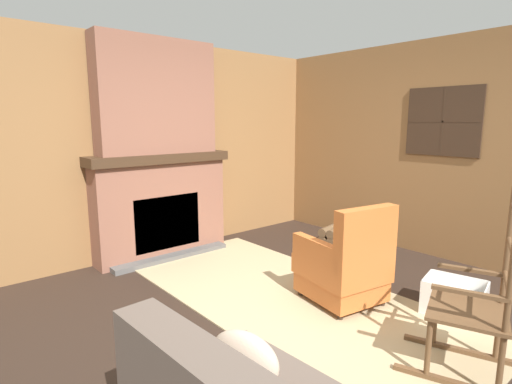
% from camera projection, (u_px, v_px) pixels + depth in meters
% --- Properties ---
extents(ground_plane, '(14.00, 14.00, 0.00)m').
position_uv_depth(ground_plane, '(302.00, 327.00, 3.25)').
color(ground_plane, '#2D2119').
extents(wood_panel_wall_left, '(0.06, 5.64, 2.62)m').
position_uv_depth(wood_panel_wall_left, '(152.00, 149.00, 4.93)').
color(wood_panel_wall_left, olive).
rests_on(wood_panel_wall_left, ground).
extents(wood_panel_wall_back, '(5.64, 0.09, 2.62)m').
position_uv_depth(wood_panel_wall_back, '(453.00, 150.00, 4.66)').
color(wood_panel_wall_back, olive).
rests_on(wood_panel_wall_back, ground).
extents(fireplace_hearth, '(0.53, 1.74, 1.27)m').
position_uv_depth(fireplace_hearth, '(162.00, 206.00, 4.90)').
color(fireplace_hearth, brown).
rests_on(fireplace_hearth, ground).
extents(chimney_breast, '(0.28, 1.45, 1.33)m').
position_uv_depth(chimney_breast, '(157.00, 97.00, 4.68)').
color(chimney_breast, brown).
rests_on(chimney_breast, fireplace_hearth).
extents(area_rug, '(3.64, 1.65, 0.01)m').
position_uv_depth(area_rug, '(287.00, 296.00, 3.80)').
color(area_rug, tan).
rests_on(area_rug, ground).
extents(armchair, '(0.79, 0.74, 0.94)m').
position_uv_depth(armchair, '(345.00, 267.00, 3.62)').
color(armchair, '#C6662D').
rests_on(armchair, ground).
extents(rocking_chair, '(0.91, 0.72, 1.25)m').
position_uv_depth(rocking_chair, '(474.00, 314.00, 2.59)').
color(rocking_chair, brown).
rests_on(rocking_chair, ground).
extents(firewood_stack, '(0.43, 0.42, 0.23)m').
position_uv_depth(firewood_stack, '(336.00, 236.00, 5.42)').
color(firewood_stack, brown).
rests_on(firewood_stack, ground).
extents(laundry_basket, '(0.55, 0.45, 0.31)m').
position_uv_depth(laundry_basket, '(454.00, 298.00, 3.44)').
color(laundry_basket, white).
rests_on(laundry_basket, ground).
extents(oil_lamp_vase, '(0.12, 0.12, 0.30)m').
position_uv_depth(oil_lamp_vase, '(131.00, 145.00, 4.58)').
color(oil_lamp_vase, '#99B29E').
rests_on(oil_lamp_vase, fireplace_hearth).
extents(storage_case, '(0.18, 0.21, 0.13)m').
position_uv_depth(storage_case, '(204.00, 146.00, 5.23)').
color(storage_case, gray).
rests_on(storage_case, fireplace_hearth).
extents(decorative_plate_on_mantel, '(0.06, 0.22, 0.22)m').
position_uv_depth(decorative_plate_on_mantel, '(164.00, 144.00, 4.88)').
color(decorative_plate_on_mantel, '#336093').
rests_on(decorative_plate_on_mantel, fireplace_hearth).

